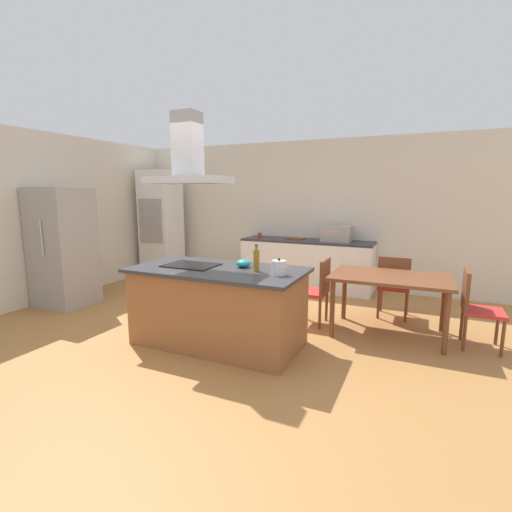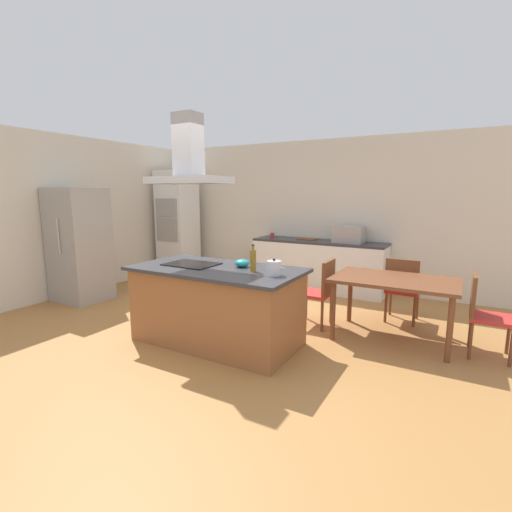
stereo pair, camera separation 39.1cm
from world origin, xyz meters
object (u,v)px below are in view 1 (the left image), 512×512
at_px(refrigerator, 63,247).
at_px(chair_at_right_end, 475,304).
at_px(wall_oven_stack, 161,224).
at_px(dining_table, 390,282).
at_px(coffee_mug_red, 260,235).
at_px(range_hood, 188,161).
at_px(mixing_bowl, 243,263).
at_px(countertop_microwave, 337,234).
at_px(cutting_board, 295,239).
at_px(chair_facing_back_wall, 394,283).
at_px(olive_oil_bottle, 256,260).
at_px(cooktop, 191,265).
at_px(tea_kettle, 279,268).
at_px(chair_at_left_end, 317,287).

height_order(refrigerator, chair_at_right_end, refrigerator).
xyz_separation_m(wall_oven_stack, dining_table, (4.68, -1.53, -0.43)).
height_order(coffee_mug_red, range_hood, range_hood).
bearing_deg(mixing_bowl, wall_oven_stack, 141.80).
distance_m(countertop_microwave, range_hood, 3.26).
relative_size(cutting_board, chair_facing_back_wall, 0.38).
bearing_deg(wall_oven_stack, olive_oil_bottle, -37.78).
bearing_deg(cutting_board, chair_at_right_end, -33.45).
bearing_deg(mixing_bowl, refrigerator, 176.69).
height_order(wall_oven_stack, refrigerator, wall_oven_stack).
bearing_deg(countertop_microwave, chair_facing_back_wall, -46.20).
height_order(olive_oil_bottle, range_hood, range_hood).
relative_size(cooktop, dining_table, 0.43).
relative_size(chair_facing_back_wall, range_hood, 0.99).
xyz_separation_m(tea_kettle, countertop_microwave, (-0.04, 2.91, 0.06)).
bearing_deg(tea_kettle, chair_facing_back_wall, 60.60).
bearing_deg(chair_at_right_end, cutting_board, 146.55).
distance_m(cooktop, chair_facing_back_wall, 2.81).
bearing_deg(cutting_board, refrigerator, -138.71).
height_order(tea_kettle, chair_at_left_end, tea_kettle).
distance_m(mixing_bowl, dining_table, 1.82).
bearing_deg(tea_kettle, mixing_bowl, 158.35).
bearing_deg(chair_facing_back_wall, olive_oil_bottle, -126.93).
bearing_deg(chair_at_right_end, chair_facing_back_wall, 143.99).
relative_size(cutting_board, dining_table, 0.24).
relative_size(cooktop, countertop_microwave, 1.20).
relative_size(countertop_microwave, dining_table, 0.36).
height_order(olive_oil_bottle, dining_table, olive_oil_bottle).
bearing_deg(chair_at_right_end, coffee_mug_red, 152.90).
relative_size(refrigerator, dining_table, 1.30).
bearing_deg(range_hood, coffee_mug_red, 97.69).
relative_size(coffee_mug_red, chair_at_right_end, 0.10).
relative_size(refrigerator, chair_at_left_end, 2.04).
bearing_deg(wall_oven_stack, mixing_bowl, -38.20).
xyz_separation_m(dining_table, chair_at_right_end, (0.92, 0.00, -0.16)).
xyz_separation_m(cooktop, countertop_microwave, (1.08, 2.88, 0.13)).
relative_size(cutting_board, range_hood, 0.38).
bearing_deg(cutting_board, range_hood, -95.98).
height_order(chair_at_left_end, range_hood, range_hood).
relative_size(dining_table, range_hood, 1.56).
bearing_deg(refrigerator, mixing_bowl, -3.31).
xyz_separation_m(dining_table, chair_at_left_end, (-0.92, 0.00, -0.16)).
xyz_separation_m(cutting_board, wall_oven_stack, (-2.85, -0.28, 0.19)).
height_order(mixing_bowl, cutting_board, mixing_bowl).
bearing_deg(chair_facing_back_wall, chair_at_right_end, -36.01).
relative_size(refrigerator, chair_facing_back_wall, 2.04).
bearing_deg(chair_at_right_end, cooktop, -159.98).
bearing_deg(refrigerator, dining_table, 9.01).
xyz_separation_m(tea_kettle, chair_at_left_end, (0.11, 1.15, -0.47)).
xyz_separation_m(tea_kettle, olive_oil_bottle, (-0.29, 0.07, 0.05)).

